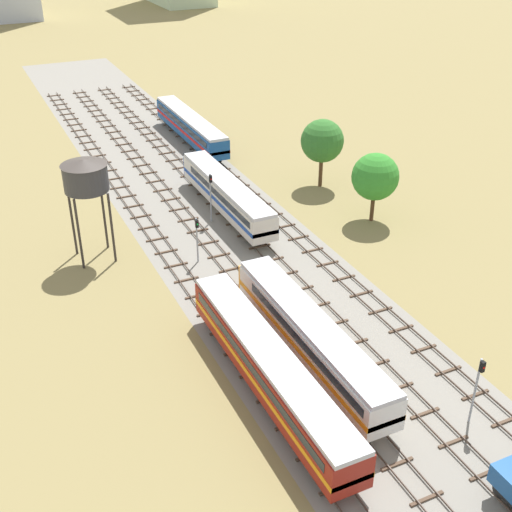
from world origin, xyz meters
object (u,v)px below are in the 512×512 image
passenger_coach_far_left_near (269,367)px  signal_post_nearest (211,192)px  passenger_coach_centre_far (190,126)px  water_tower (85,176)px  diesel_railcar_centre_left_midfar (227,193)px  signal_post_mid (477,383)px  diesel_railcar_left_mid (311,335)px  signal_post_near (197,234)px

passenger_coach_far_left_near → signal_post_nearest: 29.03m
passenger_coach_centre_far → water_tower: bearing=-126.2°
diesel_railcar_centre_left_midfar → signal_post_mid: 37.58m
passenger_coach_centre_far → signal_post_mid: bearing=-92.1°
signal_post_mid → diesel_railcar_left_mid: bearing=123.0°
diesel_railcar_left_mid → diesel_railcar_centre_left_midfar: size_ratio=1.00×
diesel_railcar_left_mid → signal_post_mid: (6.77, -10.42, 0.86)m
diesel_railcar_centre_left_midfar → water_tower: bearing=-167.2°
signal_post_nearest → signal_post_mid: (4.51, -36.54, -0.10)m
diesel_railcar_left_mid → signal_post_mid: size_ratio=3.76×
water_tower → signal_post_mid: water_tower is taller
passenger_coach_far_left_near → passenger_coach_centre_far: (13.53, 53.17, 0.00)m
diesel_railcar_left_mid → signal_post_near: signal_post_near is taller
passenger_coach_centre_far → signal_post_nearest: 25.88m
passenger_coach_far_left_near → diesel_railcar_centre_left_midfar: (9.02, 29.18, -0.02)m
passenger_coach_far_left_near → signal_post_mid: signal_post_mid is taller
diesel_railcar_left_mid → diesel_railcar_centre_left_midfar: same height
passenger_coach_far_left_near → signal_post_near: bearing=83.7°
diesel_railcar_left_mid → signal_post_mid: 12.46m
water_tower → signal_post_mid: bearing=-62.2°
diesel_railcar_centre_left_midfar → signal_post_near: signal_post_near is taller
signal_post_nearest → signal_post_near: 9.00m
passenger_coach_far_left_near → passenger_coach_centre_far: size_ratio=1.00×
passenger_coach_far_left_near → signal_post_mid: size_ratio=4.04×
passenger_coach_far_left_near → water_tower: 27.15m
passenger_coach_far_left_near → water_tower: bearing=104.5°
diesel_railcar_centre_left_midfar → passenger_coach_far_left_near: bearing=-107.2°
water_tower → signal_post_mid: (17.91, -33.94, -5.21)m
passenger_coach_centre_far → signal_post_mid: 61.55m
signal_post_nearest → signal_post_mid: 36.82m
passenger_coach_far_left_near → passenger_coach_centre_far: bearing=75.7°
signal_post_near → diesel_railcar_centre_left_midfar: bearing=52.2°
diesel_railcar_left_mid → passenger_coach_far_left_near: bearing=-155.1°
water_tower → signal_post_near: water_tower is taller
diesel_railcar_left_mid → signal_post_near: bearing=97.0°
water_tower → diesel_railcar_left_mid: bearing=-64.7°
passenger_coach_far_left_near → diesel_railcar_centre_left_midfar: same height
passenger_coach_centre_far → signal_post_nearest: size_ratio=3.91×
passenger_coach_centre_far → signal_post_mid: size_ratio=4.04×
passenger_coach_centre_far → signal_post_nearest: bearing=-105.2°
signal_post_nearest → signal_post_mid: size_ratio=1.03×
diesel_railcar_left_mid → water_tower: (-11.14, 23.52, 6.07)m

